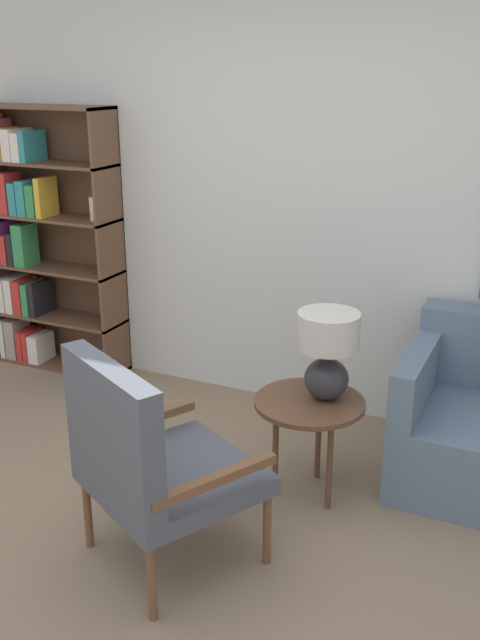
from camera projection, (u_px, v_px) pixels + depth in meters
name	position (u px, v px, depth m)	size (l,w,h in m)	color
ground_plane	(123.00, 599.00, 2.88)	(14.00, 14.00, 0.00)	#847056
wall_back	(312.00, 191.00, 4.15)	(6.40, 0.08, 2.70)	silver
bookshelf	(37.00, 242.00, 4.91)	(0.98, 0.30, 1.80)	brown
armchair	(146.00, 456.00, 2.90)	(0.87, 0.87, 0.97)	brown
side_table	(309.00, 410.00, 3.45)	(0.54, 0.54, 0.52)	brown
table_lamp	(328.00, 349.00, 3.37)	(0.30, 0.30, 0.44)	#2D2D33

